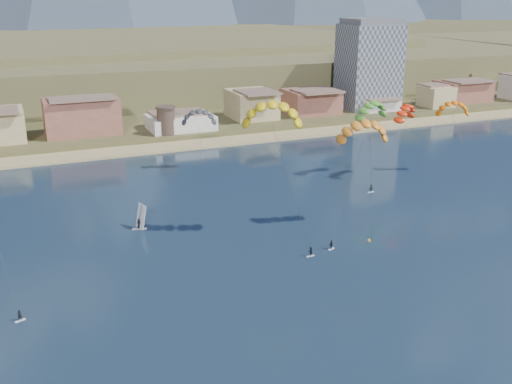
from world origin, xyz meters
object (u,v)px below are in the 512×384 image
(apartment_tower, at_px, (369,64))
(kitesurfer_green, at_px, (372,108))
(windsurfer, at_px, (140,221))
(buoy, at_px, (369,240))
(kitesurfer_yellow, at_px, (272,110))
(kitesurfer_orange, at_px, (363,127))
(watchtower, at_px, (166,120))

(apartment_tower, relative_size, kitesurfer_green, 1.53)
(kitesurfer_green, xyz_separation_m, windsurfer, (-59.18, -12.48, -15.33))
(windsurfer, bearing_deg, buoy, -30.41)
(kitesurfer_yellow, height_order, windsurfer, kitesurfer_yellow)
(buoy, bearing_deg, kitesurfer_orange, 73.52)
(windsurfer, relative_size, buoy, 7.85)
(kitesurfer_yellow, distance_m, kitesurfer_green, 45.44)
(apartment_tower, xyz_separation_m, watchtower, (-80.00, -14.00, -11.45))
(watchtower, distance_m, kitesurfer_yellow, 81.03)
(kitesurfer_yellow, relative_size, buoy, 43.22)
(windsurfer, bearing_deg, kitesurfer_yellow, -29.91)
(kitesurfer_yellow, relative_size, windsurfer, 5.51)
(kitesurfer_yellow, distance_m, kitesurfer_orange, 18.12)
(kitesurfer_green, height_order, windsurfer, kitesurfer_green)
(kitesurfer_green, height_order, buoy, kitesurfer_green)
(kitesurfer_orange, xyz_separation_m, windsurfer, (-39.40, 14.58, -17.87))
(watchtower, distance_m, buoy, 89.88)
(kitesurfer_green, relative_size, windsurfer, 4.29)
(windsurfer, xyz_separation_m, buoy, (37.25, -21.86, -1.44))
(kitesurfer_yellow, xyz_separation_m, windsurfer, (-21.87, 12.58, -22.03))
(kitesurfer_orange, distance_m, buoy, 20.75)
(apartment_tower, height_order, buoy, apartment_tower)
(kitesurfer_green, bearing_deg, watchtower, 124.06)
(kitesurfer_yellow, height_order, buoy, kitesurfer_yellow)
(watchtower, xyz_separation_m, kitesurfer_green, (36.58, -54.11, 10.51))
(kitesurfer_green, bearing_deg, windsurfer, -168.09)
(apartment_tower, distance_m, kitesurfer_green, 80.78)
(apartment_tower, relative_size, watchtower, 3.72)
(kitesurfer_orange, bearing_deg, apartment_tower, 56.41)
(watchtower, xyz_separation_m, windsurfer, (-22.60, -66.60, -4.82))
(kitesurfer_green, bearing_deg, apartment_tower, 57.48)
(apartment_tower, relative_size, kitesurfer_orange, 1.37)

